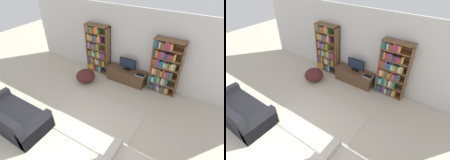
# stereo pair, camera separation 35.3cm
# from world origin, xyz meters

# --- Properties ---
(wall_back) EXTENTS (8.80, 0.06, 2.60)m
(wall_back) POSITION_xyz_m (0.00, 4.23, 1.30)
(wall_back) COLOR silver
(wall_back) RESTS_ON ground_plane
(bookshelf_left) EXTENTS (0.93, 0.30, 1.88)m
(bookshelf_left) POSITION_xyz_m (-1.36, 4.05, 0.92)
(bookshelf_left) COLOR brown
(bookshelf_left) RESTS_ON ground_plane
(bookshelf_right) EXTENTS (0.93, 0.30, 1.88)m
(bookshelf_right) POSITION_xyz_m (1.22, 4.05, 0.92)
(bookshelf_right) COLOR brown
(bookshelf_right) RESTS_ON ground_plane
(tv_stand) EXTENTS (1.49, 0.50, 0.50)m
(tv_stand) POSITION_xyz_m (-0.01, 3.92, 0.25)
(tv_stand) COLOR brown
(tv_stand) RESTS_ON ground_plane
(television) EXTENTS (0.63, 0.16, 0.43)m
(television) POSITION_xyz_m (-0.01, 3.96, 0.72)
(television) COLOR black
(television) RESTS_ON tv_stand
(laptop) EXTENTS (0.31, 0.21, 0.03)m
(laptop) POSITION_xyz_m (0.54, 3.85, 0.51)
(laptop) COLOR silver
(laptop) RESTS_ON tv_stand
(area_rug) EXTENTS (2.35, 1.74, 0.02)m
(area_rug) POSITION_xyz_m (0.09, 1.82, 0.01)
(area_rug) COLOR beige
(area_rug) RESTS_ON ground_plane
(couch_left_sectional) EXTENTS (1.95, 0.97, 0.84)m
(couch_left_sectional) POSITION_xyz_m (-1.71, 0.50, 0.28)
(couch_left_sectional) COLOR black
(couch_left_sectional) RESTS_ON ground_plane
(beanbag_ottoman) EXTENTS (0.69, 0.69, 0.46)m
(beanbag_ottoman) POSITION_xyz_m (-1.31, 3.16, 0.23)
(beanbag_ottoman) COLOR #4C1E1E
(beanbag_ottoman) RESTS_ON ground_plane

